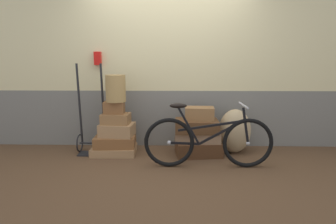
# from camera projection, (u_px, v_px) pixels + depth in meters

# --- Properties ---
(ground) EXTENTS (9.60, 5.20, 0.06)m
(ground) POSITION_uv_depth(u_px,v_px,m) (168.00, 164.00, 3.84)
(ground) COLOR #513823
(station_building) EXTENTS (7.60, 0.74, 2.82)m
(station_building) POSITION_uv_depth(u_px,v_px,m) (170.00, 57.00, 4.41)
(station_building) COLOR slate
(station_building) RESTS_ON ground
(suitcase_0) EXTENTS (0.64, 0.45, 0.11)m
(suitcase_0) POSITION_uv_depth(u_px,v_px,m) (114.00, 150.00, 4.16)
(suitcase_0) COLOR #9E754C
(suitcase_0) RESTS_ON ground
(suitcase_1) EXTENTS (0.60, 0.43, 0.16)m
(suitcase_1) POSITION_uv_depth(u_px,v_px,m) (115.00, 141.00, 4.14)
(suitcase_1) COLOR brown
(suitcase_1) RESTS_ON suitcase_0
(suitcase_2) EXTENTS (0.51, 0.41, 0.18)m
(suitcase_2) POSITION_uv_depth(u_px,v_px,m) (117.00, 130.00, 4.12)
(suitcase_2) COLOR #9E754C
(suitcase_2) RESTS_ON suitcase_1
(suitcase_3) EXTENTS (0.41, 0.30, 0.15)m
(suitcase_3) POSITION_uv_depth(u_px,v_px,m) (116.00, 119.00, 4.09)
(suitcase_3) COLOR olive
(suitcase_3) RESTS_ON suitcase_2
(suitcase_4) EXTENTS (0.29, 0.22, 0.17)m
(suitcase_4) POSITION_uv_depth(u_px,v_px,m) (114.00, 108.00, 4.06)
(suitcase_4) COLOR brown
(suitcase_4) RESTS_ON suitcase_3
(suitcase_5) EXTENTS (0.69, 0.54, 0.21)m
(suitcase_5) POSITION_uv_depth(u_px,v_px,m) (198.00, 148.00, 4.12)
(suitcase_5) COLOR #4C2D19
(suitcase_5) RESTS_ON ground
(suitcase_6) EXTENTS (0.66, 0.45, 0.14)m
(suitcase_6) POSITION_uv_depth(u_px,v_px,m) (197.00, 136.00, 4.11)
(suitcase_6) COLOR #937051
(suitcase_6) RESTS_ON suitcase_5
(suitcase_7) EXTENTS (0.62, 0.42, 0.18)m
(suitcase_7) POSITION_uv_depth(u_px,v_px,m) (197.00, 126.00, 4.06)
(suitcase_7) COLOR brown
(suitcase_7) RESTS_ON suitcase_6
(suitcase_8) EXTENTS (0.42, 0.29, 0.18)m
(suitcase_8) POSITION_uv_depth(u_px,v_px,m) (199.00, 113.00, 4.05)
(suitcase_8) COLOR olive
(suitcase_8) RESTS_ON suitcase_7
(wicker_basket) EXTENTS (0.28, 0.28, 0.38)m
(wicker_basket) POSITION_uv_depth(u_px,v_px,m) (116.00, 88.00, 4.01)
(wicker_basket) COLOR #A8844C
(wicker_basket) RESTS_ON suitcase_4
(luggage_trolley) EXTENTS (0.43, 0.36, 1.32)m
(luggage_trolley) POSITION_uv_depth(u_px,v_px,m) (92.00, 132.00, 4.18)
(luggage_trolley) COLOR black
(luggage_trolley) RESTS_ON ground
(burlap_sack) EXTENTS (0.47, 0.40, 0.65)m
(burlap_sack) POSITION_uv_depth(u_px,v_px,m) (235.00, 131.00, 4.18)
(burlap_sack) COLOR tan
(burlap_sack) RESTS_ON ground
(bicycle) EXTENTS (1.65, 0.46, 0.83)m
(bicycle) POSITION_uv_depth(u_px,v_px,m) (208.00, 141.00, 3.59)
(bicycle) COLOR black
(bicycle) RESTS_ON ground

